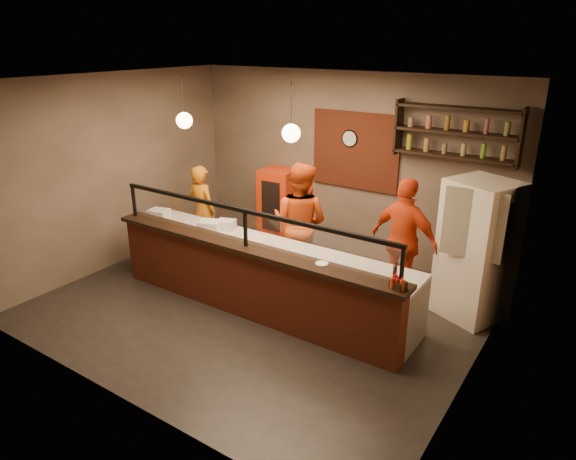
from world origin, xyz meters
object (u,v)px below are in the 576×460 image
Objects in this scene: cook_left at (202,210)px; pizza_dough at (252,239)px; red_cooler at (279,207)px; condiment_caddy at (398,284)px; fridge at (477,250)px; pepper_mill at (395,274)px; cook_right at (404,241)px; cook_mid at (300,223)px; wall_clock at (350,138)px.

cook_left reaches higher than pizza_dough.
condiment_caddy is (3.37, -2.47, 0.38)m from red_cooler.
pizza_dough is at bearing 160.77° from cook_left.
condiment_caddy is (-0.40, -1.80, 0.12)m from fridge.
pizza_dough is 2.50m from pepper_mill.
pepper_mill is at bearing 118.36° from cook_right.
cook_left is 4.36m from pepper_mill.
cook_right is 8.71× the size of pepper_mill.
cook_left reaches higher than condiment_caddy.
cook_right is at bearing -175.07° from cook_mid.
cook_right reaches higher than pizza_dough.
cook_left is 1.42m from red_cooler.
cook_mid is at bearing 148.43° from pepper_mill.
fridge reaches higher than pizza_dough.
condiment_caddy is at bearing -12.95° from pizza_dough.
pepper_mill is at bearing -40.90° from red_cooler.
wall_clock is 1.79m from cook_mid.
condiment_caddy is at bearing 142.12° from cook_mid.
fridge is 11.86× the size of condiment_caddy.
fridge is 1.78m from pepper_mill.
cook_left is 4.47m from condiment_caddy.
wall_clock is 3.63m from condiment_caddy.
cook_mid is 2.63m from condiment_caddy.
wall_clock is 1.40× the size of pepper_mill.
red_cooler reaches higher than condiment_caddy.
fridge reaches higher than cook_right.
pepper_mill is (-0.49, -1.70, 0.19)m from fridge.
cook_right is at bearing -151.13° from fridge.
cook_right is 1.70m from pepper_mill.
cook_left is 1.89m from pizza_dough.
fridge is 9.14× the size of pepper_mill.
fridge is at bearing 77.45° from condiment_caddy.
red_cooler is at bearing 143.72° from condiment_caddy.
pizza_dough is (-1.93, -1.12, -0.03)m from cook_right.
cook_right is at bearing -35.69° from wall_clock.
cook_mid is at bearing -147.99° from fridge.
cook_left is 9.84× the size of condiment_caddy.
fridge is 1.85m from condiment_caddy.
condiment_caddy is at bearing -52.97° from wall_clock.
red_cooler is 4.07m from pepper_mill.
wall_clock is 0.67× the size of pizza_dough.
fridge is 1.35× the size of red_cooler.
pepper_mill is at bearing 168.25° from cook_left.
fridge is at bearing 22.53° from pizza_dough.
condiment_caddy is 0.77× the size of pepper_mill.
red_cooler is 4.20m from condiment_caddy.
pepper_mill reaches higher than pizza_dough.
pepper_mill is at bearing -82.64° from fridge.
wall_clock is at bearing 8.71° from red_cooler.
wall_clock reaches higher than cook_left.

